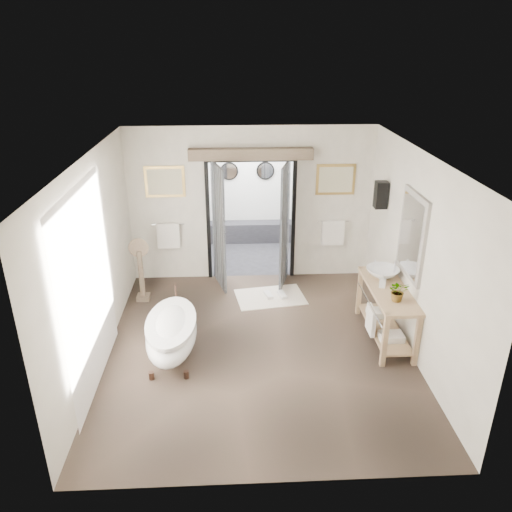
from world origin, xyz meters
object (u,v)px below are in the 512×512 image
vanity (385,309)px  rug (270,297)px  clawfoot_tub (172,332)px  basin (383,273)px

vanity → rug: bearing=139.9°
vanity → rug: vanity is taller
clawfoot_tub → rug: size_ratio=1.34×
clawfoot_tub → basin: (3.23, 0.65, 0.55)m
rug → basin: bearing=-32.0°
basin → clawfoot_tub: bearing=-162.8°
clawfoot_tub → basin: 3.34m
vanity → basin: size_ratio=3.12×
vanity → rug: size_ratio=1.33×
rug → vanity: bearing=-40.1°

